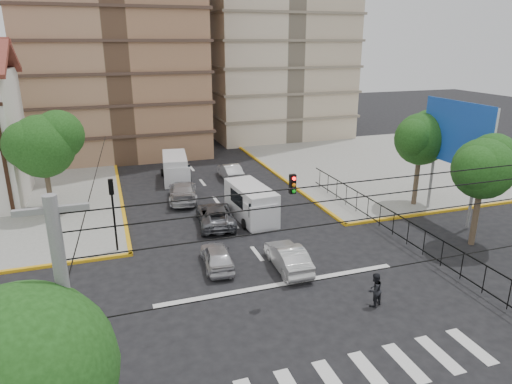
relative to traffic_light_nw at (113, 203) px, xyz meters
name	(u,v)px	position (x,y,z in m)	size (l,w,h in m)	color
ground	(290,296)	(7.80, -7.80, -3.11)	(160.00, 160.00, 0.00)	black
sidewalk_ne	(395,163)	(27.80, 12.20, -3.04)	(26.00, 26.00, 0.15)	gray
crosswalk_stripes	(351,377)	(7.80, -13.80, -3.11)	(12.00, 2.40, 0.01)	silver
stop_line	(281,284)	(7.80, -6.60, -3.11)	(13.00, 0.40, 0.01)	silver
park_fence	(392,237)	(16.80, -3.30, -3.11)	(0.10, 22.50, 1.66)	black
billboard	(457,135)	(22.25, -1.80, 2.89)	(0.36, 6.20, 8.10)	slate
tree_park_a	(485,166)	(20.88, -5.79, 1.90)	(4.41, 3.60, 6.83)	#473828
tree_park_c	(422,137)	(21.89, 1.21, 2.22)	(4.65, 3.80, 7.25)	#473828
tree_tudor	(44,143)	(-4.10, 8.21, 2.11)	(5.39, 4.40, 7.43)	#473828
traffic_light_nw	(113,203)	(0.00, 0.00, 0.00)	(0.28, 0.22, 4.40)	black
traffic_light_hanging	(312,196)	(7.80, -9.84, 2.79)	(18.00, 9.12, 0.92)	black
utility_pole_sw	(77,381)	(-1.20, -16.80, 1.65)	(1.40, 0.28, 9.00)	slate
van_right_lane	(252,204)	(9.21, 2.37, -1.95)	(2.51, 5.44, 2.38)	silver
van_left_lane	(176,169)	(5.66, 13.42, -1.98)	(2.63, 5.37, 2.32)	silver
car_silver_front_left	(217,256)	(5.17, -3.65, -2.46)	(1.54, 3.83, 1.30)	silver
car_white_front_right	(288,257)	(8.81, -5.09, -2.41)	(1.48, 4.24, 1.40)	silver
car_grey_mid_left	(215,215)	(6.55, 2.37, -2.41)	(2.34, 5.08, 1.41)	#5C5E64
car_silver_rear_left	(183,191)	(5.35, 8.04, -2.35)	(2.14, 5.26, 1.53)	#BCBBC1
car_darkgrey_mid_right	(248,186)	(10.62, 7.84, -2.40)	(1.68, 4.18, 1.42)	#232326
car_white_rear_right	(230,171)	(10.46, 12.57, -2.41)	(1.49, 4.28, 1.41)	silver
pedestrian_crosswalk	(375,290)	(11.25, -9.84, -2.27)	(0.82, 0.64, 1.69)	black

